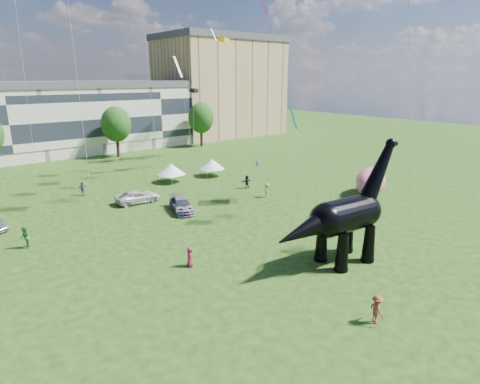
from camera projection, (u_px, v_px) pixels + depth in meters
ground at (321, 284)px, 27.89m from camera, size 220.00×220.00×0.00m
terrace_row at (3, 125)px, 67.35m from camera, size 78.00×11.00×12.00m
apartment_block at (220, 89)px, 97.49m from camera, size 28.00×18.00×22.00m
tree_mid_right at (116, 121)px, 70.36m from camera, size 5.20×5.20×9.44m
tree_far_right at (201, 115)px, 81.34m from camera, size 5.20×5.20×9.44m
dinosaur_sculpture at (342, 218)px, 30.13m from camera, size 11.82×3.57×9.62m
car_grey at (136, 197)px, 45.52m from camera, size 4.17×1.74×1.34m
car_white at (138, 197)px, 45.67m from camera, size 5.16×2.67×1.39m
car_dark at (181, 205)px, 42.68m from camera, size 3.42×5.27×1.42m
gazebo_near at (171, 169)px, 54.26m from camera, size 4.54×4.54×2.56m
gazebo_far at (212, 164)px, 57.66m from camera, size 4.22×4.22×2.47m
inflatable_pink at (371, 181)px, 48.49m from camera, size 7.48×5.74×3.35m
visitors at (167, 219)px, 37.89m from camera, size 49.37×38.11×1.90m
kites at (233, 33)px, 67.00m from camera, size 46.78×44.61×30.36m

